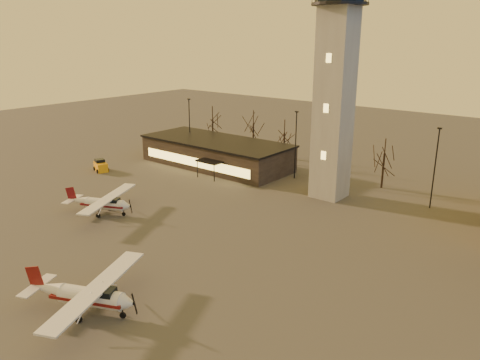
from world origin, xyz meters
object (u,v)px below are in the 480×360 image
object	(u,v)px
control_tower	(336,71)
cessna_front	(93,300)
cessna_rear	(106,206)
terminal	(216,153)
service_cart	(101,167)

from	to	relation	value
control_tower	cessna_front	world-z (taller)	control_tower
cessna_front	cessna_rear	size ratio (longest dim) A/B	1.10
cessna_front	terminal	bearing A→B (deg)	95.44
control_tower	terminal	size ratio (longest dim) A/B	1.28
control_tower	terminal	xyz separation A→B (m)	(-21.99, 1.98, -14.17)
cessna_rear	service_cart	distance (m)	19.83
cessna_front	control_tower	bearing A→B (deg)	65.20
cessna_rear	service_cart	bearing A→B (deg)	121.82
terminal	control_tower	bearing A→B (deg)	-5.15
terminal	service_cart	xyz separation A→B (m)	(-12.06, -13.96, -1.45)
terminal	service_cart	size ratio (longest dim) A/B	7.75
cessna_rear	service_cart	xyz separation A→B (m)	(-16.63, 10.81, -0.36)
control_tower	service_cart	distance (m)	39.33
terminal	cessna_rear	distance (m)	25.21
control_tower	service_cart	world-z (taller)	control_tower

